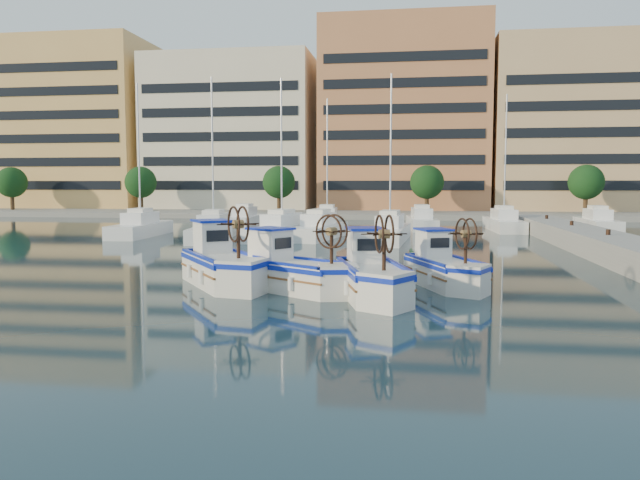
{
  "coord_description": "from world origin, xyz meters",
  "views": [
    {
      "loc": [
        2.44,
        -21.93,
        3.97
      ],
      "look_at": [
        -1.64,
        5.25,
        1.5
      ],
      "focal_mm": 35.0,
      "sensor_mm": 36.0,
      "label": 1
    }
  ],
  "objects_px": {
    "fishing_boat_a": "(221,263)",
    "fishing_boat_d": "(444,267)",
    "fishing_boat_c": "(371,273)",
    "fishing_boat_b": "(291,269)"
  },
  "relations": [
    {
      "from": "fishing_boat_c",
      "to": "fishing_boat_d",
      "type": "distance_m",
      "value": 3.79
    },
    {
      "from": "fishing_boat_d",
      "to": "fishing_boat_b",
      "type": "bearing_deg",
      "value": 177.84
    },
    {
      "from": "fishing_boat_a",
      "to": "fishing_boat_c",
      "type": "bearing_deg",
      "value": -50.01
    },
    {
      "from": "fishing_boat_a",
      "to": "fishing_boat_c",
      "type": "height_order",
      "value": "fishing_boat_a"
    },
    {
      "from": "fishing_boat_a",
      "to": "fishing_boat_c",
      "type": "distance_m",
      "value": 6.25
    },
    {
      "from": "fishing_boat_a",
      "to": "fishing_boat_d",
      "type": "distance_m",
      "value": 8.71
    },
    {
      "from": "fishing_boat_b",
      "to": "fishing_boat_d",
      "type": "distance_m",
      "value": 5.99
    },
    {
      "from": "fishing_boat_a",
      "to": "fishing_boat_d",
      "type": "height_order",
      "value": "fishing_boat_a"
    },
    {
      "from": "fishing_boat_a",
      "to": "fishing_boat_d",
      "type": "bearing_deg",
      "value": -27.47
    },
    {
      "from": "fishing_boat_c",
      "to": "fishing_boat_d",
      "type": "relative_size",
      "value": 1.08
    }
  ]
}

